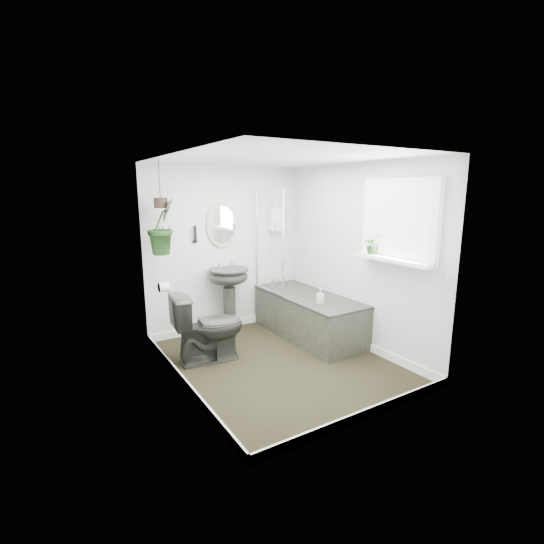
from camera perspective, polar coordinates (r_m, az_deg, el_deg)
floor at (r=4.73m, az=0.98°, el=-12.99°), size 2.30×2.80×0.02m
ceiling at (r=4.31m, az=1.09°, el=16.27°), size 2.30×2.80×0.02m
wall_back at (r=5.60m, az=-6.78°, el=3.27°), size 2.30×0.02×2.30m
wall_front at (r=3.30m, az=14.33°, el=-3.05°), size 2.30×0.02×2.30m
wall_left at (r=3.89m, az=-13.54°, el=-0.79°), size 0.02×2.80×2.30m
wall_right at (r=5.08m, az=12.12°, el=2.22°), size 0.02×2.80×2.30m
skirting at (r=4.71m, az=0.98°, el=-12.33°), size 2.30×2.80×0.10m
bathtub at (r=5.43m, az=5.30°, el=-6.30°), size 0.72×1.72×0.58m
bath_screen at (r=5.43m, az=-0.42°, el=4.47°), size 0.04×0.72×1.40m
shower_box at (r=5.87m, az=0.58°, el=7.68°), size 0.20×0.10×0.35m
oval_mirror at (r=5.50m, az=-7.20°, el=6.78°), size 0.46×0.03×0.62m
wall_sconce at (r=5.34m, az=-11.05°, el=5.43°), size 0.04×0.04×0.22m
toilet_roll_holder at (r=4.61m, az=-15.41°, el=-2.10°), size 0.11×0.11×0.11m
window_recess at (r=4.50m, az=17.94°, el=7.10°), size 0.08×1.00×0.90m
window_sill at (r=4.49m, az=17.01°, el=1.75°), size 0.18×1.00×0.04m
window_blinds at (r=4.46m, az=17.56°, el=7.09°), size 0.01×0.86×0.76m
toilet at (r=4.68m, az=-9.18°, el=-7.80°), size 0.86×0.54×0.83m
pedestal_sink at (r=5.53m, az=-6.18°, el=-4.13°), size 0.56×0.48×0.92m
sill_plant at (r=4.67m, az=14.34°, el=3.91°), size 0.23×0.21×0.22m
hanging_plant at (r=4.91m, az=-15.64°, el=6.39°), size 0.47×0.46×0.67m
soap_bottle at (r=4.98m, az=6.99°, el=-3.49°), size 0.10×0.10×0.17m
hanging_pot at (r=4.89m, az=-15.82°, el=9.61°), size 0.16×0.16×0.12m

